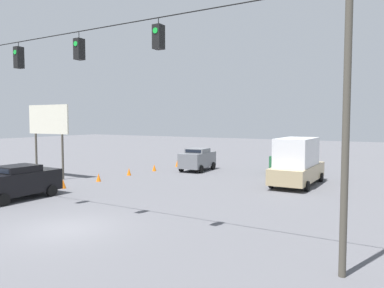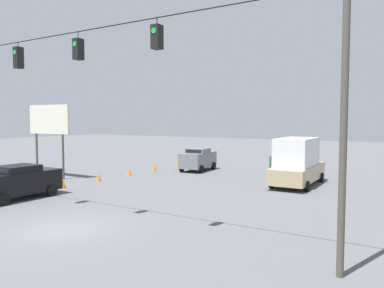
{
  "view_description": "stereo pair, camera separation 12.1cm",
  "coord_description": "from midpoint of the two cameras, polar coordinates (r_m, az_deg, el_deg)",
  "views": [
    {
      "loc": [
        -11.94,
        9.93,
        4.36
      ],
      "look_at": [
        0.7,
        -10.97,
        2.77
      ],
      "focal_mm": 35.0,
      "sensor_mm": 36.0,
      "label": 1
    },
    {
      "loc": [
        -12.04,
        9.86,
        4.36
      ],
      "look_at": [
        0.7,
        -10.97,
        2.77
      ],
      "focal_mm": 35.0,
      "sensor_mm": 36.0,
      "label": 2
    }
  ],
  "objects": [
    {
      "name": "sedan_black_parked_shoulder",
      "position": [
        22.74,
        -25.08,
        -5.19
      ],
      "size": [
        2.09,
        4.45,
        1.86
      ],
      "color": "black",
      "rests_on": "ground_plane"
    },
    {
      "name": "traffic_cone_third",
      "position": [
        29.76,
        -9.69,
        -4.18
      ],
      "size": [
        0.34,
        0.34,
        0.58
      ],
      "primitive_type": "cone",
      "color": "orange",
      "rests_on": "ground_plane"
    },
    {
      "name": "overhead_signal_span",
      "position": [
        16.22,
        -17.04,
        7.11
      ],
      "size": [
        20.73,
        0.38,
        8.82
      ],
      "color": "#4C473D",
      "rests_on": "ground_plane"
    },
    {
      "name": "roadside_billboard",
      "position": [
        29.9,
        -21.15,
        2.83
      ],
      "size": [
        4.29,
        0.16,
        5.46
      ],
      "color": "#4C473D",
      "rests_on": "ground_plane"
    },
    {
      "name": "traffic_cone_nearest",
      "position": [
        25.23,
        -19.16,
        -5.75
      ],
      "size": [
        0.34,
        0.34,
        0.58
      ],
      "primitive_type": "cone",
      "color": "orange",
      "rests_on": "ground_plane"
    },
    {
      "name": "sedan_grey_withflow_far",
      "position": [
        32.0,
        0.74,
        -2.3
      ],
      "size": [
        2.27,
        3.96,
        1.91
      ],
      "color": "slate",
      "rests_on": "ground_plane"
    },
    {
      "name": "ground_plane",
      "position": [
        16.15,
        -18.99,
        -12.14
      ],
      "size": [
        140.0,
        140.0,
        0.0
      ],
      "primitive_type": "plane",
      "color": "#56565B"
    },
    {
      "name": "traffic_cone_fifth",
      "position": [
        34.7,
        -2.37,
        -3.0
      ],
      "size": [
        0.34,
        0.34,
        0.58
      ],
      "primitive_type": "cone",
      "color": "orange",
      "rests_on": "ground_plane"
    },
    {
      "name": "box_truck_tan_oncoming_far",
      "position": [
        25.81,
        15.59,
        -2.68
      ],
      "size": [
        2.52,
        6.26,
        3.15
      ],
      "color": "tan",
      "rests_on": "ground_plane"
    },
    {
      "name": "sedan_green_oncoming_deep",
      "position": [
        31.45,
        14.29,
        -2.58
      ],
      "size": [
        2.05,
        3.89,
        1.85
      ],
      "color": "#236038",
      "rests_on": "ground_plane"
    },
    {
      "name": "traffic_cone_second",
      "position": [
        27.31,
        -14.17,
        -4.95
      ],
      "size": [
        0.34,
        0.34,
        0.58
      ],
      "primitive_type": "cone",
      "color": "orange",
      "rests_on": "ground_plane"
    },
    {
      "name": "traffic_cone_fourth",
      "position": [
        31.94,
        -5.88,
        -3.6
      ],
      "size": [
        0.34,
        0.34,
        0.58
      ],
      "primitive_type": "cone",
      "color": "orange",
      "rests_on": "ground_plane"
    }
  ]
}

